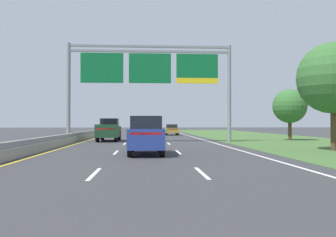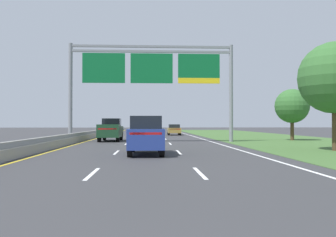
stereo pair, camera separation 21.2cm
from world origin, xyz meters
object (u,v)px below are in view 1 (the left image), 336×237
at_px(car_blue_centre_lane_suv, 146,135).
at_px(roadside_tree_mid, 290,106).
at_px(car_black_centre_lane_sedan, 148,130).
at_px(roadside_tree_near, 333,78).
at_px(car_gold_right_lane_sedan, 172,129).
at_px(pickup_truck_darkgreen, 109,130).
at_px(overhead_sign_gantry, 150,72).

relative_size(car_blue_centre_lane_suv, roadside_tree_mid, 0.91).
bearing_deg(car_black_centre_lane_sedan, roadside_tree_mid, -134.15).
distance_m(car_black_centre_lane_sedan, roadside_tree_near, 30.54).
bearing_deg(car_gold_right_lane_sedan, roadside_tree_mid, -147.31).
distance_m(pickup_truck_darkgreen, car_black_centre_lane_sedan, 15.11).
relative_size(pickup_truck_darkgreen, roadside_tree_mid, 1.04).
bearing_deg(car_gold_right_lane_sedan, car_blue_centre_lane_suv, 174.06).
bearing_deg(car_black_centre_lane_sedan, car_gold_right_lane_sedan, -50.45).
height_order(overhead_sign_gantry, car_blue_centre_lane_suv, overhead_sign_gantry).
distance_m(overhead_sign_gantry, pickup_truck_darkgreen, 7.04).
distance_m(car_blue_centre_lane_suv, roadside_tree_mid, 21.42).
bearing_deg(car_gold_right_lane_sedan, pickup_truck_darkgreen, 157.76).
bearing_deg(overhead_sign_gantry, car_gold_right_lane_sedan, 80.27).
height_order(car_blue_centre_lane_suv, roadside_tree_mid, roadside_tree_mid).
distance_m(car_black_centre_lane_sedan, car_blue_centre_lane_suv, 29.92).
xyz_separation_m(roadside_tree_near, roadside_tree_mid, (2.78, 13.68, -1.11)).
relative_size(overhead_sign_gantry, car_blue_centre_lane_suv, 3.20).
bearing_deg(car_gold_right_lane_sedan, car_black_centre_lane_sedan, 129.19).
bearing_deg(roadside_tree_mid, car_black_centre_lane_sedan, 134.84).
relative_size(overhead_sign_gantry, pickup_truck_darkgreen, 2.78).
height_order(car_black_centre_lane_sedan, roadside_tree_near, roadside_tree_near).
xyz_separation_m(pickup_truck_darkgreen, car_gold_right_lane_sedan, (7.36, 17.43, -0.26)).
bearing_deg(overhead_sign_gantry, roadside_tree_near, -44.07).
distance_m(roadside_tree_near, roadside_tree_mid, 14.00).
relative_size(car_black_centre_lane_sedan, roadside_tree_near, 0.65).
distance_m(pickup_truck_darkgreen, car_gold_right_lane_sedan, 18.92).
relative_size(car_gold_right_lane_sedan, roadside_tree_mid, 0.85).
distance_m(car_gold_right_lane_sedan, roadside_tree_near, 32.09).
bearing_deg(car_blue_centre_lane_suv, car_black_centre_lane_sedan, -0.49).
bearing_deg(pickup_truck_darkgreen, roadside_tree_mid, -88.97).
height_order(pickup_truck_darkgreen, car_black_centre_lane_sedan, pickup_truck_darkgreen).
bearing_deg(car_black_centre_lane_sedan, roadside_tree_near, -156.70).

